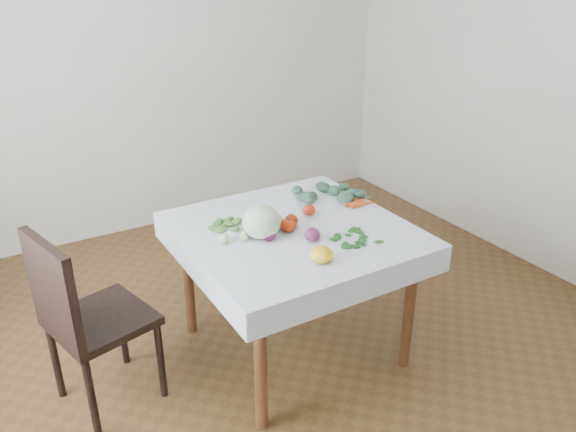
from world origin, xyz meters
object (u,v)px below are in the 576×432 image
table (294,246)px  cabbage (261,222)px  heirloom_back (271,221)px  carrot_bunch (358,201)px  chair (81,313)px

table → cabbage: 0.27m
heirloom_back → cabbage: bearing=-145.8°
cabbage → carrot_bunch: (0.67, 0.10, -0.07)m
cabbage → carrot_bunch: cabbage is taller
heirloom_back → carrot_bunch: 0.58m
cabbage → heirloom_back: (0.09, 0.06, -0.04)m
cabbage → carrot_bunch: size_ratio=1.02×
table → chair: chair is taller
table → carrot_bunch: carrot_bunch is taller
chair → heirloom_back: bearing=-3.3°
cabbage → heirloom_back: size_ratio=1.56×
cabbage → heirloom_back: 0.12m
heirloom_back → carrot_bunch: size_ratio=0.65×
chair → cabbage: 0.94m
cabbage → heirloom_back: bearing=34.2°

